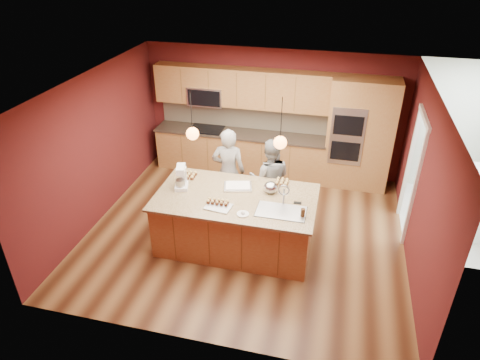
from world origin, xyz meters
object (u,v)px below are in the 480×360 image
(person_left, at_px, (229,172))
(person_right, at_px, (270,179))
(stand_mixer, at_px, (181,179))
(mixing_bowl, at_px, (271,187))
(island, at_px, (237,220))

(person_left, height_order, person_right, person_left)
(stand_mixer, height_order, mixing_bowl, stand_mixer)
(person_right, height_order, stand_mixer, person_right)
(person_left, relative_size, person_right, 1.07)
(person_left, height_order, mixing_bowl, person_left)
(person_left, relative_size, mixing_bowl, 7.20)
(island, height_order, person_right, person_right)
(island, relative_size, person_right, 1.66)
(island, height_order, stand_mixer, stand_mixer)
(person_left, height_order, stand_mixer, person_left)
(person_left, xyz_separation_m, person_right, (0.78, 0.00, -0.06))
(person_left, distance_m, stand_mixer, 1.12)
(island, bearing_deg, person_left, 112.26)
(island, bearing_deg, mixing_bowl, 27.05)
(person_right, distance_m, mixing_bowl, 0.78)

